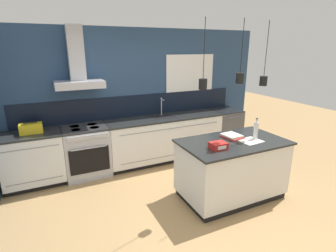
{
  "coord_description": "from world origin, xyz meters",
  "views": [
    {
      "loc": [
        -1.6,
        -2.88,
        2.24
      ],
      "look_at": [
        0.11,
        0.69,
        1.05
      ],
      "focal_mm": 28.0,
      "sensor_mm": 36.0,
      "label": 1
    }
  ],
  "objects_px": {
    "dishwasher": "(224,129)",
    "red_supply_box": "(218,146)",
    "oven_range": "(87,151)",
    "yellow_toolbox": "(31,128)",
    "bottle_on_island": "(256,130)",
    "book_stack": "(232,136)"
  },
  "relations": [
    {
      "from": "dishwasher",
      "to": "red_supply_box",
      "type": "xyz_separation_m",
      "value": [
        -1.54,
        -1.86,
        0.5
      ]
    },
    {
      "from": "oven_range",
      "to": "red_supply_box",
      "type": "height_order",
      "value": "red_supply_box"
    },
    {
      "from": "oven_range",
      "to": "dishwasher",
      "type": "distance_m",
      "value": 3.04
    },
    {
      "from": "dishwasher",
      "to": "red_supply_box",
      "type": "relative_size",
      "value": 4.04
    },
    {
      "from": "red_supply_box",
      "to": "yellow_toolbox",
      "type": "relative_size",
      "value": 0.66
    },
    {
      "from": "bottle_on_island",
      "to": "book_stack",
      "type": "distance_m",
      "value": 0.36
    },
    {
      "from": "dishwasher",
      "to": "yellow_toolbox",
      "type": "relative_size",
      "value": 2.68
    },
    {
      "from": "red_supply_box",
      "to": "yellow_toolbox",
      "type": "distance_m",
      "value": 2.97
    },
    {
      "from": "dishwasher",
      "to": "red_supply_box",
      "type": "bearing_deg",
      "value": -129.69
    },
    {
      "from": "bottle_on_island",
      "to": "book_stack",
      "type": "xyz_separation_m",
      "value": [
        -0.28,
        0.19,
        -0.11
      ]
    },
    {
      "from": "yellow_toolbox",
      "to": "red_supply_box",
      "type": "bearing_deg",
      "value": -38.67
    },
    {
      "from": "red_supply_box",
      "to": "bottle_on_island",
      "type": "bearing_deg",
      "value": 7.21
    },
    {
      "from": "bottle_on_island",
      "to": "book_stack",
      "type": "relative_size",
      "value": 0.99
    },
    {
      "from": "book_stack",
      "to": "bottle_on_island",
      "type": "bearing_deg",
      "value": -34.05
    },
    {
      "from": "oven_range",
      "to": "red_supply_box",
      "type": "bearing_deg",
      "value": -51.02
    },
    {
      "from": "bottle_on_island",
      "to": "red_supply_box",
      "type": "distance_m",
      "value": 0.76
    },
    {
      "from": "oven_range",
      "to": "bottle_on_island",
      "type": "relative_size",
      "value": 2.82
    },
    {
      "from": "dishwasher",
      "to": "bottle_on_island",
      "type": "xyz_separation_m",
      "value": [
        -0.79,
        -1.76,
        0.59
      ]
    },
    {
      "from": "book_stack",
      "to": "red_supply_box",
      "type": "distance_m",
      "value": 0.55
    },
    {
      "from": "book_stack",
      "to": "red_supply_box",
      "type": "height_order",
      "value": "red_supply_box"
    },
    {
      "from": "oven_range",
      "to": "dishwasher",
      "type": "xyz_separation_m",
      "value": [
        3.04,
        0.0,
        0.0
      ]
    },
    {
      "from": "oven_range",
      "to": "red_supply_box",
      "type": "xyz_separation_m",
      "value": [
        1.5,
        -1.85,
        0.5
      ]
    }
  ]
}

